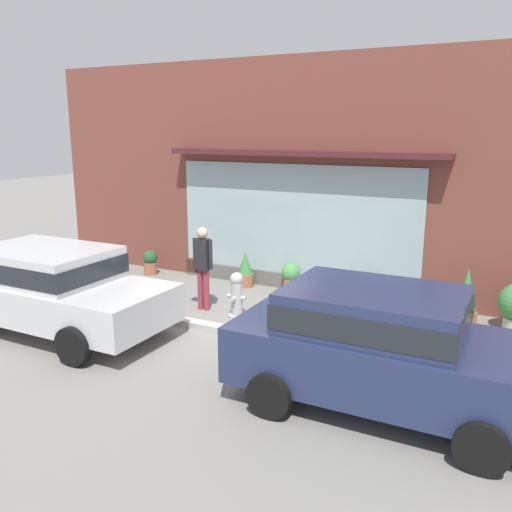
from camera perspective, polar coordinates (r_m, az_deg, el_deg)
ground_plane at (r=10.12m, az=-2.09°, el=-7.90°), size 60.00×60.00×0.00m
curb_strip at (r=9.94m, az=-2.67°, el=-7.95°), size 14.00×0.24×0.12m
storefront at (r=12.36m, az=5.18°, el=8.22°), size 14.00×0.81×5.24m
fire_hydrant at (r=10.66m, az=-2.07°, el=-4.13°), size 0.41×0.38×0.93m
pedestrian_with_handbag at (r=11.03m, az=-5.75°, el=-0.64°), size 0.64×0.23×1.74m
parked_car_navy at (r=7.33m, az=13.21°, el=-9.02°), size 4.12×2.00×1.64m
parked_car_silver at (r=10.52m, az=-20.90°, el=-2.84°), size 4.43×2.07×1.56m
potted_plant_doorstep at (r=14.10m, az=-11.15°, el=-0.63°), size 0.36×0.36×0.63m
potted_plant_corner_tall at (r=11.19m, az=21.42°, el=-3.97°), size 0.45×0.45×1.07m
potted_plant_low_front at (r=12.77m, az=-1.16°, el=-1.51°), size 0.41×0.41×0.83m
potted_plant_by_entrance at (r=11.63m, az=10.75°, el=-3.48°), size 0.42×0.42×0.67m
potted_plant_window_left at (r=11.47m, az=16.18°, el=-4.08°), size 0.39×0.39×0.62m
potted_plant_near_hydrant at (r=12.41m, az=3.68°, el=-2.15°), size 0.43×0.43×0.66m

